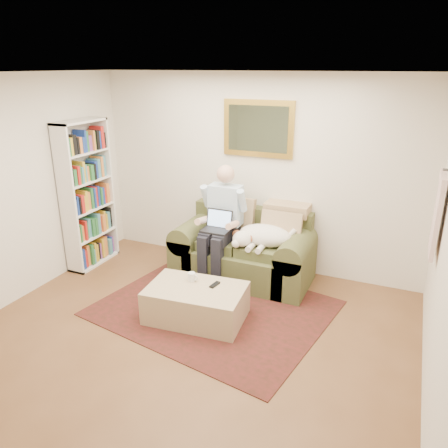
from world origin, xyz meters
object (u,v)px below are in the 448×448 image
Objects in this scene: bookshelf at (87,195)px; seated_man at (220,226)px; ottoman at (196,303)px; coffee_mug at (192,277)px; sofa at (243,256)px; laptop at (217,225)px; sleeping_dog at (265,235)px.

seated_man is at bearing 7.82° from bookshelf.
coffee_mug is (-0.12, 0.12, 0.24)m from ottoman.
seated_man reaches higher than sofa.
sleeping_dog is (0.58, 0.14, -0.10)m from laptop.
bookshelf reaches higher than sleeping_dog.
coffee_mug is at bearing 133.20° from ottoman.
seated_man is 1.90m from bookshelf.
ottoman is (0.16, -0.92, -0.59)m from laptop.
seated_man is at bearing -148.55° from sofa.
ottoman is 2.30m from bookshelf.
sofa is at bearing 164.26° from sleeping_dog.
seated_man is 1.15m from ottoman.
sofa is 1.17m from ottoman.
sofa is 2.43× the size of sleeping_dog.
seated_man is at bearing 92.81° from coffee_mug.
laptop is 0.47× the size of sleeping_dog.
ottoman is at bearing -46.80° from coffee_mug.
coffee_mug is 0.05× the size of bookshelf.
sofa is at bearing 11.11° from bookshelf.
sleeping_dog is 2.49m from bookshelf.
sleeping_dog reaches higher than ottoman.
ottoman is at bearing -80.90° from seated_man.
sofa is at bearing 84.71° from ottoman.
bookshelf is (-2.03, 0.74, 0.81)m from ottoman.
coffee_mug reaches higher than ottoman.
bookshelf reaches higher than coffee_mug.
laptop is at bearing 93.05° from coffee_mug.
seated_man is 1.41× the size of ottoman.
ottoman is at bearing -95.29° from sofa.
bookshelf is (-2.45, -0.33, 0.32)m from sleeping_dog.
laptop reaches higher than ottoman.
ottoman is 10.55× the size of coffee_mug.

